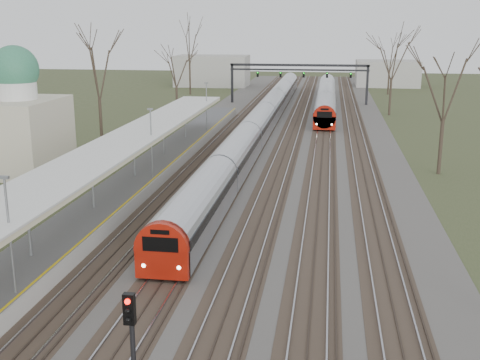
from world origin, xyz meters
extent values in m
cube|color=#474442|center=(0.00, 55.00, 0.05)|extent=(24.00, 160.00, 0.10)
cube|color=#4C3828|center=(-6.00, 55.00, 0.09)|extent=(2.60, 160.00, 0.06)
cube|color=gray|center=(-6.72, 55.00, 0.16)|extent=(0.07, 160.00, 0.12)
cube|color=gray|center=(-5.28, 55.00, 0.16)|extent=(0.07, 160.00, 0.12)
cube|color=#4C3828|center=(-2.50, 55.00, 0.09)|extent=(2.60, 160.00, 0.06)
cube|color=gray|center=(-3.22, 55.00, 0.16)|extent=(0.07, 160.00, 0.12)
cube|color=gray|center=(-1.78, 55.00, 0.16)|extent=(0.07, 160.00, 0.12)
cube|color=#4C3828|center=(1.00, 55.00, 0.09)|extent=(2.60, 160.00, 0.06)
cube|color=gray|center=(0.28, 55.00, 0.16)|extent=(0.07, 160.00, 0.12)
cube|color=gray|center=(1.72, 55.00, 0.16)|extent=(0.07, 160.00, 0.12)
cube|color=#4C3828|center=(4.50, 55.00, 0.09)|extent=(2.60, 160.00, 0.06)
cube|color=gray|center=(3.78, 55.00, 0.16)|extent=(0.07, 160.00, 0.12)
cube|color=gray|center=(5.22, 55.00, 0.16)|extent=(0.07, 160.00, 0.12)
cube|color=#4C3828|center=(8.00, 55.00, 0.09)|extent=(2.60, 160.00, 0.06)
cube|color=gray|center=(7.28, 55.00, 0.16)|extent=(0.07, 160.00, 0.12)
cube|color=gray|center=(8.72, 55.00, 0.16)|extent=(0.07, 160.00, 0.12)
cube|color=#9E9B93|center=(-9.05, 37.50, 0.50)|extent=(3.50, 69.00, 1.00)
cylinder|color=slate|center=(-9.05, 18.00, 2.50)|extent=(0.14, 0.14, 3.00)
cylinder|color=slate|center=(-9.05, 26.00, 2.50)|extent=(0.14, 0.14, 3.00)
cylinder|color=slate|center=(-9.05, 34.00, 2.50)|extent=(0.14, 0.14, 3.00)
cylinder|color=slate|center=(-9.05, 42.00, 2.50)|extent=(0.14, 0.14, 3.00)
cylinder|color=slate|center=(-9.05, 50.00, 2.50)|extent=(0.14, 0.14, 3.00)
cube|color=silver|center=(-9.05, 33.00, 4.05)|extent=(4.10, 50.00, 0.12)
cube|color=beige|center=(-9.05, 33.00, 3.88)|extent=(4.10, 50.00, 0.25)
cylinder|color=silver|center=(-20.00, 38.00, 7.20)|extent=(3.20, 3.20, 2.50)
sphere|color=#2A6B48|center=(-20.00, 38.00, 8.40)|extent=(3.80, 3.80, 3.80)
cube|color=black|center=(-10.00, 85.00, 3.00)|extent=(0.35, 0.35, 6.00)
cube|color=black|center=(10.50, 85.00, 3.00)|extent=(0.35, 0.35, 6.00)
cube|color=black|center=(0.25, 85.00, 5.90)|extent=(21.00, 0.35, 0.35)
cube|color=black|center=(0.25, 85.00, 5.20)|extent=(21.00, 0.25, 0.25)
cube|color=black|center=(-6.00, 84.80, 4.50)|extent=(0.32, 0.22, 0.85)
sphere|color=#0CFF19|center=(-6.00, 84.66, 4.75)|extent=(0.16, 0.16, 0.16)
cube|color=black|center=(-2.50, 84.80, 4.50)|extent=(0.32, 0.22, 0.85)
sphere|color=#0CFF19|center=(-2.50, 84.66, 4.75)|extent=(0.16, 0.16, 0.16)
cube|color=black|center=(1.00, 84.80, 4.50)|extent=(0.32, 0.22, 0.85)
sphere|color=#0CFF19|center=(1.00, 84.66, 4.75)|extent=(0.16, 0.16, 0.16)
cube|color=black|center=(4.50, 84.80, 4.50)|extent=(0.32, 0.22, 0.85)
sphere|color=#0CFF19|center=(4.50, 84.66, 4.75)|extent=(0.16, 0.16, 0.16)
cube|color=black|center=(8.00, 84.80, 4.50)|extent=(0.32, 0.22, 0.85)
sphere|color=#0CFF19|center=(8.00, 84.66, 4.75)|extent=(0.16, 0.16, 0.16)
cylinder|color=#2D231C|center=(-17.00, 48.00, 2.48)|extent=(0.30, 0.30, 4.95)
cylinder|color=#2D231C|center=(14.00, 42.00, 2.25)|extent=(0.30, 0.30, 4.50)
cube|color=#B6B8C1|center=(-2.50, 62.91, 1.10)|extent=(2.55, 90.00, 1.60)
cylinder|color=#B6B8C1|center=(-2.50, 62.91, 1.75)|extent=(2.60, 89.70, 2.60)
cube|color=black|center=(-2.50, 62.91, 1.85)|extent=(2.62, 89.40, 0.55)
cube|color=#9E1609|center=(-2.50, 18.01, 1.05)|extent=(2.55, 0.50, 1.50)
cylinder|color=#9E1609|center=(-2.50, 18.06, 1.75)|extent=(2.60, 0.60, 2.60)
cube|color=black|center=(-2.50, 17.79, 2.05)|extent=(1.70, 0.12, 0.70)
sphere|color=white|center=(-3.35, 17.81, 0.95)|extent=(0.22, 0.22, 0.22)
sphere|color=white|center=(-1.65, 17.81, 0.95)|extent=(0.22, 0.22, 0.22)
cube|color=black|center=(-2.50, 62.91, 0.17)|extent=(1.80, 89.00, 0.35)
cube|color=#B6B8C1|center=(4.50, 83.01, 1.10)|extent=(2.55, 45.00, 1.60)
cylinder|color=#B6B8C1|center=(4.50, 83.01, 1.75)|extent=(2.60, 44.70, 2.60)
cube|color=black|center=(4.50, 83.01, 1.85)|extent=(2.62, 44.40, 0.55)
cube|color=#9E1609|center=(4.50, 60.61, 1.05)|extent=(2.55, 0.50, 1.50)
cylinder|color=#9E1609|center=(4.50, 60.66, 1.75)|extent=(2.60, 0.60, 2.60)
cube|color=black|center=(4.50, 60.39, 2.05)|extent=(1.70, 0.12, 0.70)
sphere|color=white|center=(3.65, 60.41, 0.95)|extent=(0.22, 0.22, 0.22)
sphere|color=white|center=(5.35, 60.41, 0.95)|extent=(0.22, 0.22, 0.22)
cube|color=black|center=(4.50, 83.01, 0.17)|extent=(1.80, 44.00, 0.35)
cylinder|color=black|center=(-0.75, 8.51, 2.00)|extent=(0.16, 0.16, 4.00)
cube|color=black|center=(-0.75, 8.36, 3.60)|extent=(0.35, 0.22, 1.00)
sphere|color=#FF0C05|center=(-0.75, 8.23, 3.90)|extent=(0.18, 0.18, 0.18)
camera|label=1|loc=(4.96, -7.46, 11.89)|focal=45.00mm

